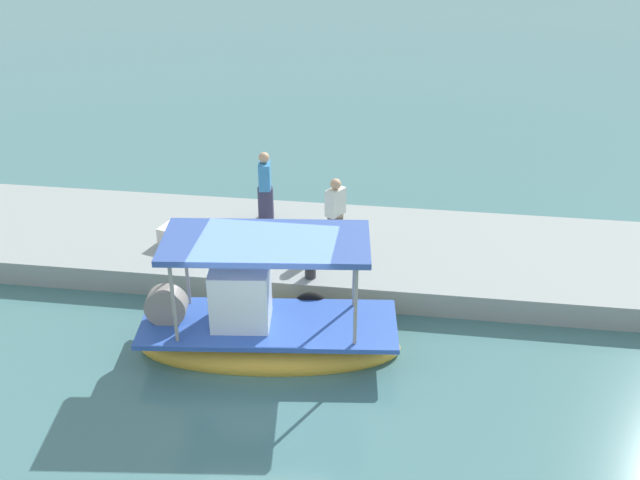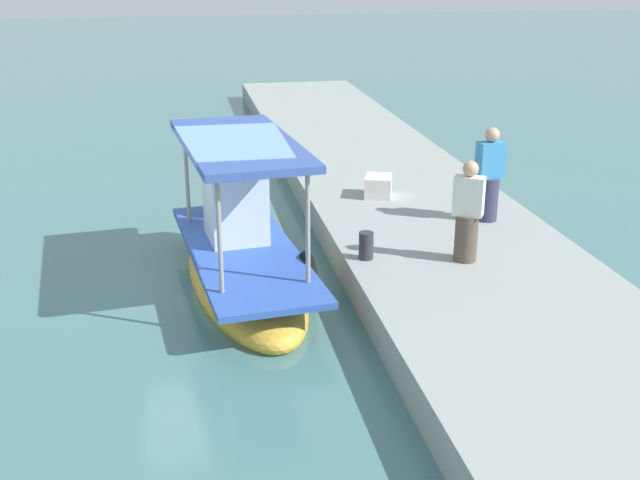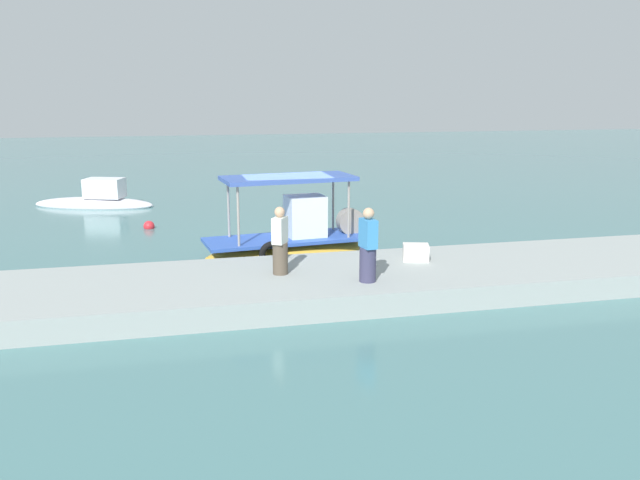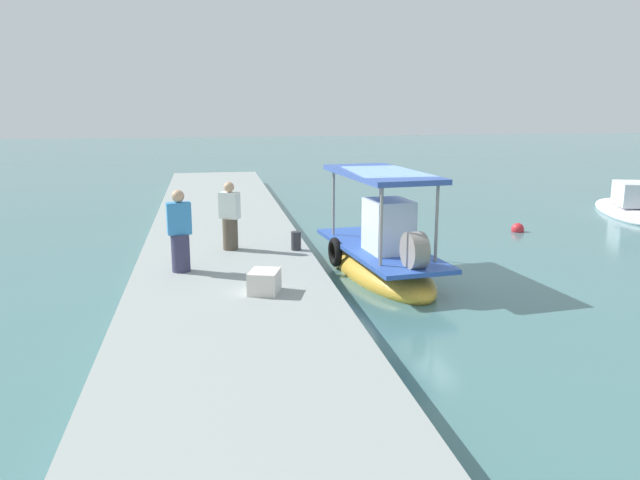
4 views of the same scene
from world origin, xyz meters
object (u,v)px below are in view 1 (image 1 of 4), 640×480
Objects in this scene: main_fishing_boat at (264,331)px; cargo_crate at (175,235)px; fisherman_by_crate at (335,215)px; mooring_bollard at (310,268)px; fisherman_near_bollard at (265,189)px.

main_fishing_boat is 4.09m from cargo_crate.
fisherman_by_crate reaches higher than cargo_crate.
fisherman_by_crate is at bearing -102.66° from mooring_bollard.
fisherman_near_bollard is 3.86× the size of mooring_bollard.
cargo_crate is (3.69, 0.49, -0.54)m from fisherman_by_crate.
fisherman_by_crate is at bearing -172.40° from cargo_crate.
main_fishing_boat reaches higher than cargo_crate.
fisherman_near_bollard reaches higher than fisherman_by_crate.
fisherman_near_bollard is 1.05× the size of fisherman_by_crate.
fisherman_by_crate is (-1.86, 1.11, -0.04)m from fisherman_near_bollard.
mooring_bollard is at bearing 162.26° from cargo_crate.
cargo_crate is at bearing 7.60° from fisherman_by_crate.
main_fishing_boat reaches higher than fisherman_by_crate.
fisherman_by_crate is 1.68m from mooring_bollard.
cargo_crate is at bearing 41.30° from fisherman_near_bollard.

